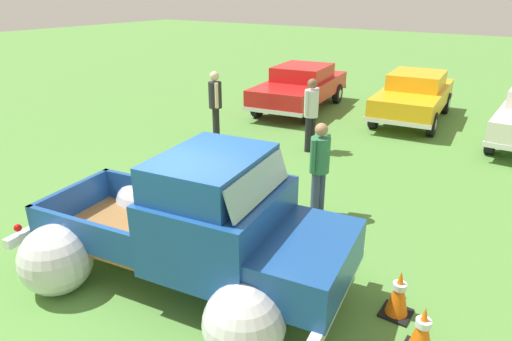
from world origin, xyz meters
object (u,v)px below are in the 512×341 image
(show_car_1, at_px, (414,95))
(spectator_2, at_px, (320,164))
(spectator_1, at_px, (215,102))
(lane_cone_0, at_px, (399,294))
(lane_cone_1, at_px, (422,331))
(vintage_pickup_truck, at_px, (203,236))
(show_car_0, at_px, (301,86))
(spectator_0, at_px, (311,110))

(show_car_1, height_order, spectator_2, spectator_2)
(spectator_1, xyz_separation_m, lane_cone_0, (6.20, -4.10, -0.75))
(lane_cone_0, height_order, lane_cone_1, same)
(spectator_2, relative_size, lane_cone_1, 2.69)
(vintage_pickup_truck, height_order, show_car_0, vintage_pickup_truck)
(show_car_0, height_order, spectator_2, spectator_2)
(spectator_0, bearing_deg, vintage_pickup_truck, 111.99)
(spectator_1, height_order, spectator_2, spectator_1)
(show_car_1, height_order, spectator_0, spectator_0)
(spectator_0, relative_size, spectator_2, 1.06)
(spectator_1, bearing_deg, lane_cone_1, 95.56)
(show_car_0, relative_size, spectator_2, 2.83)
(vintage_pickup_truck, bearing_deg, show_car_0, 103.21)
(show_car_0, xyz_separation_m, show_car_1, (3.48, 0.79, -0.00))
(show_car_0, relative_size, lane_cone_0, 7.63)
(show_car_0, bearing_deg, lane_cone_0, 27.76)
(show_car_0, distance_m, show_car_1, 3.57)
(vintage_pickup_truck, xyz_separation_m, spectator_1, (-3.83, 4.97, 0.30))
(show_car_0, relative_size, spectator_1, 2.62)
(vintage_pickup_truck, relative_size, lane_cone_1, 7.68)
(spectator_1, height_order, lane_cone_1, spectator_1)
(vintage_pickup_truck, xyz_separation_m, show_car_1, (-0.16, 9.94, 0.02))
(vintage_pickup_truck, relative_size, spectator_1, 2.64)
(vintage_pickup_truck, bearing_deg, lane_cone_0, 11.71)
(show_car_1, height_order, lane_cone_0, show_car_1)
(spectator_2, bearing_deg, spectator_1, -21.47)
(show_car_0, distance_m, lane_cone_1, 10.89)
(vintage_pickup_truck, distance_m, lane_cone_0, 2.56)
(spectator_1, relative_size, spectator_2, 1.08)
(vintage_pickup_truck, height_order, lane_cone_1, vintage_pickup_truck)
(spectator_0, relative_size, lane_cone_1, 2.85)
(show_car_1, bearing_deg, show_car_0, -82.84)
(lane_cone_0, bearing_deg, show_car_0, 125.90)
(vintage_pickup_truck, xyz_separation_m, lane_cone_0, (2.36, 0.87, -0.45))
(show_car_1, distance_m, lane_cone_0, 9.43)
(lane_cone_0, bearing_deg, spectator_0, 128.24)
(lane_cone_0, bearing_deg, lane_cone_1, -49.89)
(vintage_pickup_truck, distance_m, show_car_1, 9.94)
(spectator_0, xyz_separation_m, spectator_2, (1.72, -2.94, -0.06))
(show_car_0, relative_size, spectator_0, 2.67)
(show_car_0, xyz_separation_m, lane_cone_1, (6.42, -8.78, -0.47))
(lane_cone_1, bearing_deg, vintage_pickup_truck, -172.44)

